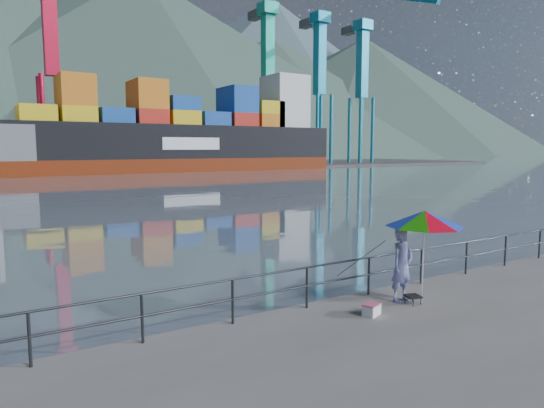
{
  "coord_description": "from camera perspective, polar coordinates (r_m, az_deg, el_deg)",
  "views": [
    {
      "loc": [
        -7.68,
        -7.48,
        3.85
      ],
      "look_at": [
        0.68,
        6.0,
        2.0
      ],
      "focal_mm": 32.0,
      "sensor_mm": 36.0,
      "label": 1
    }
  ],
  "objects": [
    {
      "name": "far_dock",
      "position": [
        102.1,
        -21.88,
        4.02
      ],
      "size": [
        200.0,
        40.0,
        0.4
      ],
      "primitive_type": "cube",
      "color": "#514F4C",
      "rests_on": "ground"
    },
    {
      "name": "container_stacks",
      "position": [
        109.13,
        -9.88,
        5.91
      ],
      "size": [
        58.0,
        5.4,
        7.8
      ],
      "color": "#194CA5",
      "rests_on": "ground"
    },
    {
      "name": "folding_stool",
      "position": [
        12.69,
        16.25,
        -10.73
      ],
      "size": [
        0.43,
        0.43,
        0.22
      ],
      "color": "black",
      "rests_on": "ground"
    },
    {
      "name": "fishing_rod",
      "position": [
        13.37,
        10.19,
        -10.2
      ],
      "size": [
        0.09,
        1.93,
        1.36
      ],
      "primitive_type": "cylinder",
      "rotation": [
        0.96,
        0.0,
        -0.04
      ],
      "color": "black",
      "rests_on": "ground"
    },
    {
      "name": "guardrail",
      "position": [
        12.43,
        7.9,
        -8.96
      ],
      "size": [
        22.0,
        0.06,
        1.03
      ],
      "color": "#2D3033",
      "rests_on": "ground"
    },
    {
      "name": "fisherman",
      "position": [
        12.66,
        15.05,
        -6.93
      ],
      "size": [
        0.72,
        0.51,
        1.86
      ],
      "primitive_type": "imported",
      "rotation": [
        0.0,
        0.0,
        0.1
      ],
      "color": "#1E2998",
      "rests_on": "ground"
    },
    {
      "name": "container_ship",
      "position": [
        86.69,
        -9.64,
        7.9
      ],
      "size": [
        56.44,
        9.41,
        18.1
      ],
      "color": "#67210A",
      "rests_on": "ground"
    },
    {
      "name": "mountains",
      "position": [
        222.46,
        -20.08,
        14.46
      ],
      "size": [
        600.0,
        332.8,
        80.0
      ],
      "color": "#385147",
      "rests_on": "ground"
    },
    {
      "name": "beach_umbrella",
      "position": [
        12.4,
        17.5,
        -1.66
      ],
      "size": [
        1.98,
        1.98,
        2.32
      ],
      "color": "white",
      "rests_on": "ground"
    },
    {
      "name": "cooler_bag",
      "position": [
        11.67,
        11.63,
        -12.12
      ],
      "size": [
        0.49,
        0.41,
        0.24
      ],
      "primitive_type": "cube",
      "rotation": [
        0.0,
        0.0,
        0.34
      ],
      "color": "white",
      "rests_on": "ground"
    },
    {
      "name": "port_cranes",
      "position": [
        100.06,
        -9.09,
        13.56
      ],
      "size": [
        116.0,
        28.0,
        38.4
      ],
      "color": "#B82835",
      "rests_on": "ground"
    },
    {
      "name": "harbor_water",
      "position": [
        137.75,
        -28.69,
        4.25
      ],
      "size": [
        500.0,
        280.0,
        0.0
      ],
      "primitive_type": "cube",
      "color": "slate",
      "rests_on": "ground"
    }
  ]
}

